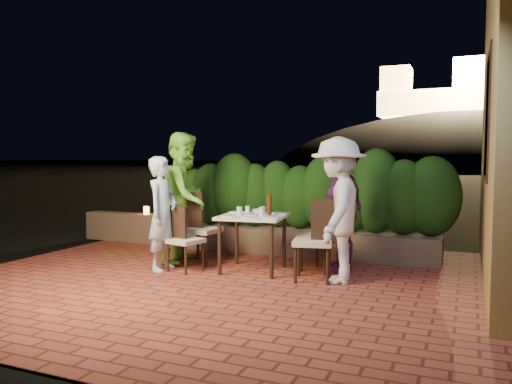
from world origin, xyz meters
The scene contains 31 objects.
ground centered at (0.00, 0.00, -0.02)m, with size 400.00×400.00×0.00m, color black.
terrace_floor centered at (0.00, 0.50, -0.07)m, with size 7.00×6.00×0.15m, color brown.
window_pane centered at (2.82, 1.50, 2.00)m, with size 0.08×1.00×1.40m, color black.
window_frame centered at (2.81, 1.50, 2.00)m, with size 0.06×1.15×1.55m, color black.
planter centered at (0.20, 2.30, 0.20)m, with size 4.20×0.55×0.40m, color brown.
hedge centered at (0.20, 2.30, 0.95)m, with size 4.00×0.70×1.10m, color #14370E, non-canonical shape.
parapet centered at (-2.80, 2.30, 0.25)m, with size 2.20×0.30×0.50m, color brown.
hill centered at (2.00, 60.00, -4.00)m, with size 52.00×40.00×22.00m, color black.
fortress centered at (2.00, 60.00, 10.50)m, with size 26.00×8.00×8.00m, color #FFCC7A, non-canonical shape.
dining_table centered at (-0.01, 0.98, 0.38)m, with size 0.84×0.84×0.75m, color white, non-canonical shape.
plate_nw centered at (-0.22, 0.72, 0.76)m, with size 0.20×0.20×0.01m, color white.
plate_sw centered at (-0.33, 1.17, 0.76)m, with size 0.23×0.23×0.01m, color white.
plate_ne centered at (0.30, 0.80, 0.76)m, with size 0.24×0.24×0.01m, color white.
plate_se centered at (0.25, 1.27, 0.76)m, with size 0.23×0.23×0.01m, color white.
plate_centre centered at (-0.03, 0.96, 0.76)m, with size 0.23×0.23×0.01m, color white.
plate_front centered at (0.10, 0.70, 0.76)m, with size 0.24×0.24×0.01m, color white.
glass_nw centered at (-0.14, 0.84, 0.81)m, with size 0.07×0.07×0.12m, color silver.
glass_sw centered at (-0.17, 1.16, 0.80)m, with size 0.06×0.06×0.10m, color silver.
glass_ne centered at (0.16, 0.87, 0.81)m, with size 0.07×0.07×0.12m, color silver.
glass_se centered at (0.06, 1.15, 0.80)m, with size 0.06×0.06×0.11m, color silver.
beer_bottle centered at (0.19, 1.06, 0.91)m, with size 0.06×0.06×0.33m, color #4A250C, non-canonical shape.
bowl centered at (-0.07, 1.29, 0.77)m, with size 0.18×0.18×0.04m, color white.
chair_left_front centered at (-0.83, 0.61, 0.43)m, with size 0.40×0.40×0.86m, color black, non-canonical shape.
chair_left_back centered at (-0.88, 1.13, 0.51)m, with size 0.47×0.47×1.01m, color black, non-canonical shape.
chair_right_front centered at (0.87, 0.80, 0.50)m, with size 0.47×0.47×1.01m, color black, non-canonical shape.
chair_right_back centered at (0.82, 1.33, 0.49)m, with size 0.45×0.45×0.98m, color black, non-canonical shape.
diner_blue centered at (-1.15, 0.56, 0.76)m, with size 0.56×0.37×1.53m, color silver.
diner_green centered at (-1.16, 1.15, 0.94)m, with size 0.91×0.71×1.87m, color #84E447.
diner_white centered at (1.16, 0.85, 0.88)m, with size 1.14×0.65×1.76m, color silver.
diner_purple centered at (1.09, 1.42, 0.80)m, with size 0.94×0.39×1.61m, color #62246D.
parapet_lamp centered at (-2.66, 2.30, 0.57)m, with size 0.10×0.10×0.14m, color orange.
Camera 1 is at (2.61, -5.04, 1.52)m, focal length 35.00 mm.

